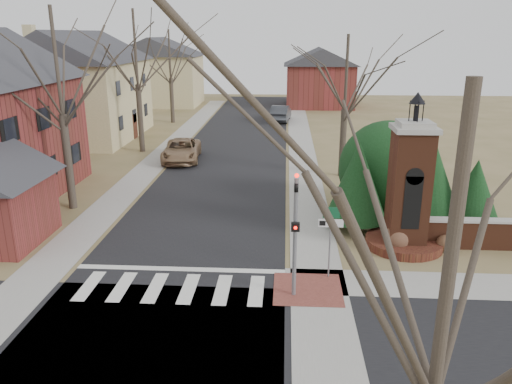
# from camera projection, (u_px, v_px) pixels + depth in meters

# --- Properties ---
(ground) EXTENTS (120.00, 120.00, 0.00)m
(ground) POSITION_uv_depth(u_px,v_px,m) (167.00, 300.00, 16.90)
(ground) COLOR brown
(ground) RESTS_ON ground
(main_street) EXTENTS (8.00, 70.00, 0.01)m
(main_street) POSITION_uv_depth(u_px,v_px,m) (233.00, 152.00, 37.83)
(main_street) COLOR black
(main_street) RESTS_ON ground
(cross_street) EXTENTS (120.00, 8.00, 0.01)m
(cross_street) POSITION_uv_depth(u_px,v_px,m) (142.00, 354.00, 14.05)
(cross_street) COLOR black
(cross_street) RESTS_ON ground
(crosswalk_zone) EXTENTS (8.00, 2.20, 0.02)m
(crosswalk_zone) POSITION_uv_depth(u_px,v_px,m) (172.00, 288.00, 17.66)
(crosswalk_zone) COLOR silver
(crosswalk_zone) RESTS_ON ground
(stop_bar) EXTENTS (8.00, 0.35, 0.02)m
(stop_bar) POSITION_uv_depth(u_px,v_px,m) (181.00, 269.00, 19.09)
(stop_bar) COLOR silver
(stop_bar) RESTS_ON ground
(sidewalk_right_main) EXTENTS (2.00, 60.00, 0.02)m
(sidewalk_right_main) POSITION_uv_depth(u_px,v_px,m) (302.00, 153.00, 37.53)
(sidewalk_right_main) COLOR gray
(sidewalk_right_main) RESTS_ON ground
(sidewalk_left) EXTENTS (2.00, 60.00, 0.02)m
(sidewalk_left) POSITION_uv_depth(u_px,v_px,m) (166.00, 151.00, 38.12)
(sidewalk_left) COLOR gray
(sidewalk_left) RESTS_ON ground
(curb_apron) EXTENTS (2.40, 2.40, 0.02)m
(curb_apron) POSITION_uv_depth(u_px,v_px,m) (308.00, 289.00, 17.58)
(curb_apron) COLOR brown
(curb_apron) RESTS_ON ground
(traffic_signal_pole) EXTENTS (0.28, 0.41, 4.50)m
(traffic_signal_pole) POSITION_uv_depth(u_px,v_px,m) (295.00, 225.00, 16.42)
(traffic_signal_pole) COLOR slate
(traffic_signal_pole) RESTS_ON ground
(sign_post) EXTENTS (0.90, 0.07, 2.75)m
(sign_post) POSITION_uv_depth(u_px,v_px,m) (330.00, 228.00, 17.88)
(sign_post) COLOR slate
(sign_post) RESTS_ON ground
(brick_gate_monument) EXTENTS (3.20, 3.20, 6.47)m
(brick_gate_monument) POSITION_uv_depth(u_px,v_px,m) (408.00, 198.00, 20.48)
(brick_gate_monument) COLOR #592C1A
(brick_gate_monument) RESTS_ON ground
(house_stucco_left) EXTENTS (9.80, 12.80, 9.28)m
(house_stucco_left) POSITION_uv_depth(u_px,v_px,m) (79.00, 84.00, 41.95)
(house_stucco_left) COLOR beige
(house_stucco_left) RESTS_ON ground
(house_distant_left) EXTENTS (10.80, 8.80, 8.53)m
(house_distant_left) POSITION_uv_depth(u_px,v_px,m) (158.00, 70.00, 61.94)
(house_distant_left) COLOR beige
(house_distant_left) RESTS_ON ground
(house_distant_right) EXTENTS (8.80, 8.80, 7.30)m
(house_distant_right) POSITION_uv_depth(u_px,v_px,m) (320.00, 76.00, 60.99)
(house_distant_right) COLOR maroon
(house_distant_right) RESTS_ON ground
(evergreen_near) EXTENTS (2.80, 2.80, 4.10)m
(evergreen_near) POSITION_uv_depth(u_px,v_px,m) (357.00, 181.00, 22.45)
(evergreen_near) COLOR #473D33
(evergreen_near) RESTS_ON ground
(evergreen_mid) EXTENTS (3.40, 3.40, 4.70)m
(evergreen_mid) POSITION_uv_depth(u_px,v_px,m) (426.00, 168.00, 23.32)
(evergreen_mid) COLOR #473D33
(evergreen_mid) RESTS_ON ground
(evergreen_far) EXTENTS (2.40, 2.40, 3.30)m
(evergreen_far) POSITION_uv_depth(u_px,v_px,m) (475.00, 190.00, 22.47)
(evergreen_far) COLOR #473D33
(evergreen_far) RESTS_ON ground
(evergreen_mass) EXTENTS (4.80, 4.80, 4.80)m
(evergreen_mass) POSITION_uv_depth(u_px,v_px,m) (387.00, 165.00, 24.70)
(evergreen_mass) COLOR black
(evergreen_mass) RESTS_ON ground
(bare_tree_0) EXTENTS (8.05, 8.05, 11.15)m
(bare_tree_0) POSITION_uv_depth(u_px,v_px,m) (55.00, 54.00, 23.52)
(bare_tree_0) COLOR #473D33
(bare_tree_0) RESTS_ON ground
(bare_tree_1) EXTENTS (8.40, 8.40, 11.64)m
(bare_tree_1) POSITION_uv_depth(u_px,v_px,m) (135.00, 42.00, 35.79)
(bare_tree_1) COLOR #473D33
(bare_tree_1) RESTS_ON ground
(bare_tree_2) EXTENTS (7.35, 7.35, 10.19)m
(bare_tree_2) POSITION_uv_depth(u_px,v_px,m) (169.00, 51.00, 48.48)
(bare_tree_2) COLOR #473D33
(bare_tree_2) RESTS_ON ground
(bare_tree_3) EXTENTS (7.00, 7.00, 9.70)m
(bare_tree_3) POSITION_uv_depth(u_px,v_px,m) (347.00, 67.00, 29.66)
(bare_tree_3) COLOR #473D33
(bare_tree_3) RESTS_ON ground
(bare_tree_4) EXTENTS (6.65, 6.65, 9.21)m
(bare_tree_4) POSITION_uv_depth(u_px,v_px,m) (455.00, 229.00, 6.07)
(bare_tree_4) COLOR #473D33
(bare_tree_4) RESTS_ON ground
(pickup_truck) EXTENTS (2.94, 5.53, 1.48)m
(pickup_truck) POSITION_uv_depth(u_px,v_px,m) (182.00, 150.00, 35.24)
(pickup_truck) COLOR #8C6C4C
(pickup_truck) RESTS_ON ground
(distant_car) EXTENTS (2.23, 5.12, 1.64)m
(distant_car) POSITION_uv_depth(u_px,v_px,m) (281.00, 113.00, 51.10)
(distant_car) COLOR #34373C
(distant_car) RESTS_ON ground
(dry_shrub_left) EXTENTS (1.07, 1.07, 1.07)m
(dry_shrub_left) POSITION_uv_depth(u_px,v_px,m) (397.00, 238.00, 20.63)
(dry_shrub_left) COLOR brown
(dry_shrub_left) RESTS_ON ground
(dry_shrub_right) EXTENTS (0.72, 0.72, 0.72)m
(dry_shrub_right) POSITION_uv_depth(u_px,v_px,m) (445.00, 243.00, 20.57)
(dry_shrub_right) COLOR brown
(dry_shrub_right) RESTS_ON ground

